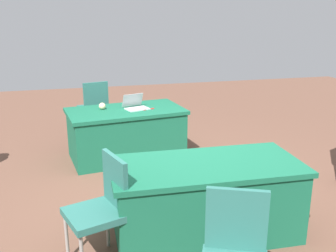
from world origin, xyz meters
TOP-DOWN VIEW (x-y plane):
  - ground_plane at (0.00, 0.00)m, footprint 14.40×14.40m
  - table_foreground at (0.40, -1.54)m, footprint 1.75×1.10m
  - table_back_left at (-0.03, 0.69)m, footprint 1.82×0.91m
  - chair_near_front at (0.96, 0.90)m, footprint 0.55×0.55m
  - chair_tucked_right at (0.77, -2.64)m, footprint 0.53×0.53m
  - laptop_silver at (0.25, -1.55)m, footprint 0.39×0.37m
  - yarn_ball at (0.72, -1.63)m, footprint 0.10×0.10m
  - scissors_red at (0.08, -1.46)m, footprint 0.18×0.09m

SIDE VIEW (x-z plane):
  - ground_plane at x=0.00m, z-range 0.00..0.00m
  - table_foreground at x=0.40m, z-range 0.00..0.73m
  - table_back_left at x=-0.03m, z-range 0.00..0.73m
  - chair_near_front at x=0.96m, z-range 0.07..1.02m
  - chair_tucked_right at x=0.77m, z-range 0.08..1.04m
  - scissors_red at x=0.08m, z-range 0.73..0.73m
  - laptop_silver at x=0.25m, z-range 0.66..0.87m
  - yarn_ball at x=0.72m, z-range 0.73..0.82m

